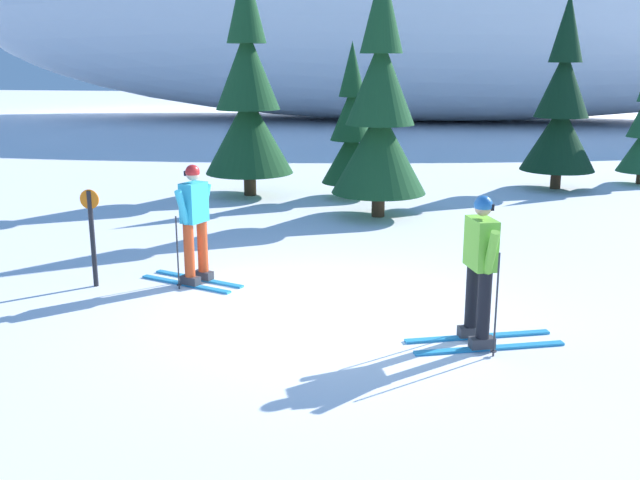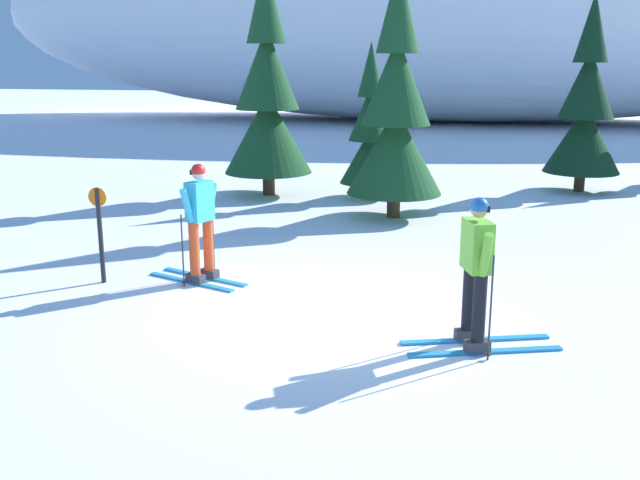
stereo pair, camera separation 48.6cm
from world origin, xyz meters
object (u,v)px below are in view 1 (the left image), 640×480
Objects in this scene: skier_lime_jacket at (480,268)px; pine_tree_center_right at (561,109)px; skier_cyan_jacket at (194,223)px; pine_tree_far_left at (248,100)px; trail_marker_post at (92,232)px; pine_tree_center_left at (352,134)px; pine_tree_center at (380,114)px.

skier_lime_jacket is 0.39× the size of pine_tree_center_right.
pine_tree_far_left is (-0.95, 6.94, 1.35)m from skier_cyan_jacket.
pine_tree_far_left is at bearing 97.77° from skier_cyan_jacket.
pine_tree_far_left reaches higher than trail_marker_post.
skier_cyan_jacket is at bearing -101.93° from pine_tree_center_left.
pine_tree_center reaches higher than pine_tree_center_right.
trail_marker_post is at bearing -124.54° from pine_tree_center.
pine_tree_far_left reaches higher than pine_tree_center_left.
pine_tree_center_left is at bearing 68.57° from trail_marker_post.
skier_cyan_jacket is 0.35× the size of pine_tree_center.
trail_marker_post is at bearing -111.43° from pine_tree_center_left.
skier_cyan_jacket is at bearing 13.60° from trail_marker_post.
skier_lime_jacket is 10.03m from pine_tree_far_left.
pine_tree_far_left is 1.51× the size of pine_tree_center_left.
skier_lime_jacket is 1.05× the size of skier_cyan_jacket.
pine_tree_center_left is at bearing 111.55° from pine_tree_center.
pine_tree_far_left is at bearing 86.39° from trail_marker_post.
pine_tree_center is at bearing 55.46° from trail_marker_post.
trail_marker_post is at bearing -93.61° from pine_tree_far_left.
trail_marker_post is at bearing -130.17° from pine_tree_center_right.
skier_lime_jacket reaches higher than trail_marker_post.
pine_tree_center_right is at bearing 49.83° from trail_marker_post.
skier_lime_jacket is 4.29m from skier_cyan_jacket.
pine_tree_center_right is 3.34× the size of trail_marker_post.
skier_cyan_jacket is 1.24× the size of trail_marker_post.
pine_tree_center_left is at bearing 1.85° from pine_tree_far_left.
pine_tree_center_left is (-2.44, 8.75, 0.58)m from skier_lime_jacket.
skier_lime_jacket is 0.36× the size of pine_tree_center.
trail_marker_post is (-5.33, 1.39, -0.11)m from skier_lime_jacket.
skier_cyan_jacket is 0.32× the size of pine_tree_far_left.
skier_lime_jacket is 11.04m from pine_tree_center_right.
pine_tree_center is at bearing -68.45° from pine_tree_center_left.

